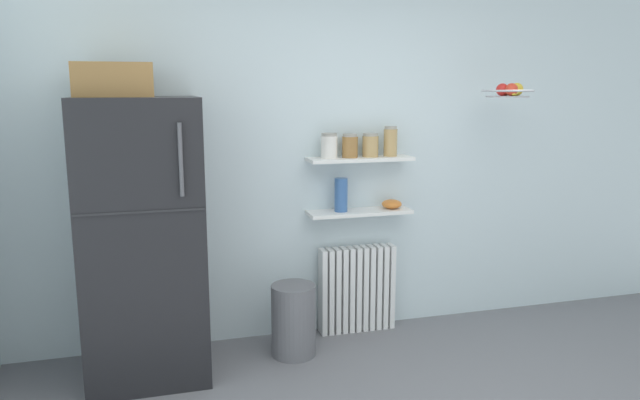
{
  "coord_description": "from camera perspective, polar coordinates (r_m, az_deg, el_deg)",
  "views": [
    {
      "loc": [
        -1.19,
        -2.0,
        1.76
      ],
      "look_at": [
        -0.18,
        1.6,
        1.05
      ],
      "focal_mm": 33.47,
      "sensor_mm": 36.0,
      "label": 1
    }
  ],
  "objects": [
    {
      "name": "storage_jar_0",
      "position": [
        4.07,
        0.88,
        5.2
      ],
      "size": [
        0.11,
        0.11,
        0.17
      ],
      "color": "silver",
      "rests_on": "wall_shelf_upper"
    },
    {
      "name": "storage_jar_3",
      "position": [
        4.22,
        6.75,
        5.59
      ],
      "size": [
        0.09,
        0.09,
        0.21
      ],
      "color": "tan",
      "rests_on": "wall_shelf_upper"
    },
    {
      "name": "back_wall",
      "position": [
        4.24,
        0.66,
        4.53
      ],
      "size": [
        7.04,
        0.1,
        2.6
      ],
      "primitive_type": "cube",
      "color": "silver",
      "rests_on": "ground_plane"
    },
    {
      "name": "wall_shelf_lower",
      "position": [
        4.22,
        3.78,
        -1.15
      ],
      "size": [
        0.74,
        0.22,
        0.02
      ],
      "primitive_type": "cube",
      "color": "white"
    },
    {
      "name": "radiator",
      "position": [
        4.4,
        3.56,
        -8.47
      ],
      "size": [
        0.56,
        0.12,
        0.63
      ],
      "color": "white",
      "rests_on": "ground_plane"
    },
    {
      "name": "shelf_bowl",
      "position": [
        4.29,
        6.87,
        -0.38
      ],
      "size": [
        0.14,
        0.14,
        0.06
      ],
      "primitive_type": "ellipsoid",
      "color": "orange",
      "rests_on": "wall_shelf_lower"
    },
    {
      "name": "storage_jar_1",
      "position": [
        4.12,
        2.88,
        5.2
      ],
      "size": [
        0.11,
        0.11,
        0.16
      ],
      "color": "olive",
      "rests_on": "wall_shelf_upper"
    },
    {
      "name": "trash_bin",
      "position": [
        4.03,
        -2.54,
        -11.4
      ],
      "size": [
        0.29,
        0.29,
        0.48
      ],
      "primitive_type": "cylinder",
      "color": "slate",
      "rests_on": "ground_plane"
    },
    {
      "name": "wall_shelf_upper",
      "position": [
        4.15,
        3.85,
        3.94
      ],
      "size": [
        0.74,
        0.22,
        0.02
      ],
      "primitive_type": "cube",
      "color": "white"
    },
    {
      "name": "storage_jar_2",
      "position": [
        4.17,
        4.84,
        5.24
      ],
      "size": [
        0.11,
        0.11,
        0.16
      ],
      "color": "tan",
      "rests_on": "wall_shelf_upper"
    },
    {
      "name": "refrigerator",
      "position": [
        3.75,
        -16.64,
        -3.03
      ],
      "size": [
        0.71,
        0.72,
        1.89
      ],
      "color": "black",
      "rests_on": "ground_plane"
    },
    {
      "name": "vase",
      "position": [
        4.15,
        2.02,
        0.49
      ],
      "size": [
        0.09,
        0.09,
        0.23
      ],
      "primitive_type": "cylinder",
      "color": "#38609E",
      "rests_on": "wall_shelf_lower"
    },
    {
      "name": "hanging_fruit_basket",
      "position": [
        4.33,
        17.62,
        9.88
      ],
      "size": [
        0.35,
        0.35,
        0.1
      ],
      "color": "#B2B2B7"
    }
  ]
}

